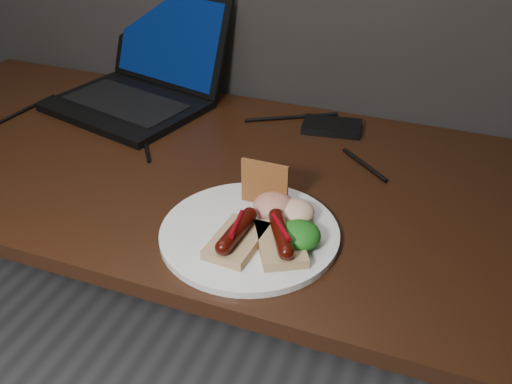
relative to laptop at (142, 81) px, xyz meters
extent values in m
cube|color=black|center=(0.17, -0.24, -0.07)|extent=(1.40, 0.70, 0.03)
cube|color=black|center=(-0.48, 0.06, -0.44)|extent=(0.05, 0.05, 0.72)
cube|color=black|center=(0.82, 0.06, -0.44)|extent=(0.05, 0.05, 0.72)
cube|color=black|center=(-0.01, -0.06, -0.04)|extent=(0.40, 0.33, 0.02)
cube|color=black|center=(-0.01, -0.06, -0.03)|extent=(0.32, 0.21, 0.00)
cube|color=black|center=(0.03, 0.11, 0.08)|extent=(0.35, 0.17, 0.23)
cube|color=#061A3E|center=(0.03, 0.11, 0.08)|extent=(0.32, 0.15, 0.20)
cube|color=black|center=(0.47, 0.01, -0.04)|extent=(0.14, 0.10, 0.02)
cylinder|color=black|center=(0.11, -0.19, -0.05)|extent=(0.11, 0.15, 0.01)
cylinder|color=black|center=(0.37, 0.04, -0.05)|extent=(0.19, 0.12, 0.01)
cylinder|color=black|center=(0.58, -0.12, -0.05)|extent=(0.11, 0.10, 0.01)
cylinder|color=black|center=(-0.24, -0.16, -0.05)|extent=(0.03, 0.20, 0.01)
cylinder|color=silver|center=(0.45, -0.42, -0.05)|extent=(0.31, 0.31, 0.01)
cube|color=tan|center=(0.44, -0.46, -0.03)|extent=(0.08, 0.12, 0.02)
cylinder|color=#440B04|center=(0.44, -0.46, -0.01)|extent=(0.03, 0.10, 0.02)
sphere|color=#440B04|center=(0.44, -0.51, -0.01)|extent=(0.03, 0.02, 0.02)
sphere|color=#440B04|center=(0.45, -0.41, -0.01)|extent=(0.03, 0.02, 0.02)
cylinder|color=#6F050B|center=(0.44, -0.46, 0.00)|extent=(0.02, 0.07, 0.01)
cube|color=tan|center=(0.51, -0.44, -0.03)|extent=(0.12, 0.13, 0.02)
cylinder|color=#440B04|center=(0.51, -0.44, -0.01)|extent=(0.07, 0.10, 0.02)
sphere|color=#440B04|center=(0.53, -0.48, -0.01)|extent=(0.03, 0.02, 0.02)
sphere|color=#440B04|center=(0.49, -0.40, -0.01)|extent=(0.03, 0.02, 0.02)
cylinder|color=#6F050B|center=(0.51, -0.44, 0.00)|extent=(0.05, 0.06, 0.01)
cube|color=#A9622E|center=(0.44, -0.33, 0.00)|extent=(0.08, 0.01, 0.08)
ellipsoid|color=#155310|center=(0.54, -0.42, -0.02)|extent=(0.07, 0.07, 0.04)
ellipsoid|color=#AA1118|center=(0.47, -0.36, -0.02)|extent=(0.07, 0.07, 0.04)
ellipsoid|color=beige|center=(0.51, -0.36, -0.02)|extent=(0.06, 0.06, 0.04)
camera|label=1|loc=(0.73, -1.12, 0.53)|focal=40.00mm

